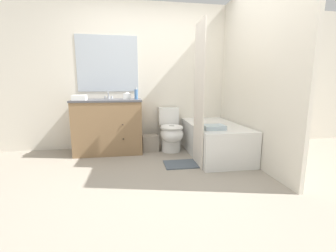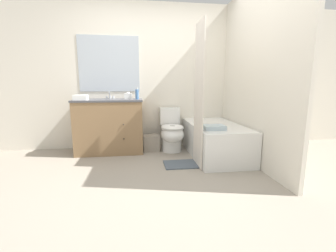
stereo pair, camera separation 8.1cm
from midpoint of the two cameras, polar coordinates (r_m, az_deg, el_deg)
name	(u,v)px [view 1 (the left image)]	position (r m, az deg, el deg)	size (l,w,h in m)	color
ground_plane	(167,183)	(2.68, -1.27, -14.21)	(14.00, 14.00, 0.00)	gray
wall_back	(152,77)	(4.09, -4.70, 12.28)	(8.00, 0.06, 2.50)	silver
wall_right	(245,76)	(3.63, 18.45, 12.01)	(0.05, 2.64, 2.50)	silver
vanity_cabinet	(109,126)	(3.85, -15.38, 0.08)	(1.09, 0.60, 0.88)	olive
sink_faucet	(109,97)	(3.99, -15.41, 7.21)	(0.14, 0.12, 0.12)	silver
toilet	(171,132)	(3.80, 0.15, -1.63)	(0.38, 0.69, 0.72)	white
bathtub	(214,139)	(3.66, 11.03, -3.36)	(0.76, 1.43, 0.51)	white
shower_curtain	(199,96)	(3.06, 7.13, 7.47)	(0.01, 0.44, 1.91)	silver
wastebasket	(151,143)	(3.88, -5.04, -4.27)	(0.27, 0.23, 0.27)	gray
tissue_box	(127,96)	(3.81, -10.93, 7.44)	(0.12, 0.14, 0.11)	white
soap_dispenser	(136,94)	(3.72, -8.71, 8.03)	(0.06, 0.06, 0.19)	#4C7AB2
hand_towel_folded	(79,98)	(3.73, -22.17, 6.70)	(0.20, 0.17, 0.08)	white
bath_towel_folded	(214,127)	(3.17, 10.83, -0.29)	(0.29, 0.22, 0.06)	silver
bath_mat	(181,164)	(3.23, 2.50, -9.66)	(0.45, 0.36, 0.02)	#4C5660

